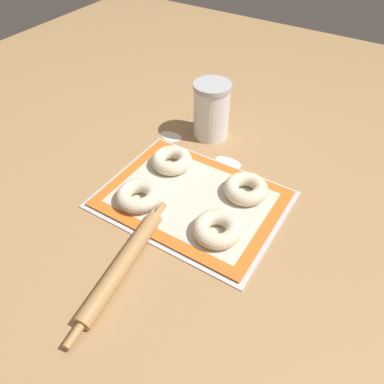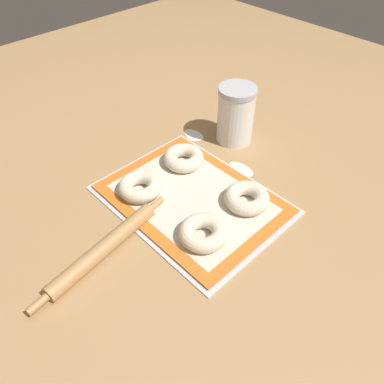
# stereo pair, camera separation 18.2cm
# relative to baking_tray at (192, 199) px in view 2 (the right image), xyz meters

# --- Properties ---
(ground_plane) EXTENTS (2.80, 2.80, 0.00)m
(ground_plane) POSITION_rel_baking_tray_xyz_m (0.01, -0.01, -0.00)
(ground_plane) COLOR #A87F51
(baking_tray) EXTENTS (0.49, 0.37, 0.01)m
(baking_tray) POSITION_rel_baking_tray_xyz_m (0.00, 0.00, 0.00)
(baking_tray) COLOR silver
(baking_tray) RESTS_ON ground_plane
(baking_mat) EXTENTS (0.47, 0.35, 0.00)m
(baking_mat) POSITION_rel_baking_tray_xyz_m (0.00, -0.00, 0.01)
(baking_mat) COLOR orange
(baking_mat) RESTS_ON baking_tray
(bagel_front_left) EXTENTS (0.12, 0.12, 0.04)m
(bagel_front_left) POSITION_rel_baking_tray_xyz_m (-0.11, -0.09, 0.03)
(bagel_front_left) COLOR beige
(bagel_front_left) RESTS_ON baking_mat
(bagel_front_right) EXTENTS (0.12, 0.12, 0.04)m
(bagel_front_right) POSITION_rel_baking_tray_xyz_m (0.12, -0.08, 0.03)
(bagel_front_right) COLOR beige
(bagel_front_right) RESTS_ON baking_mat
(bagel_back_left) EXTENTS (0.12, 0.12, 0.04)m
(bagel_back_left) POSITION_rel_baking_tray_xyz_m (-0.12, 0.08, 0.03)
(bagel_back_left) COLOR beige
(bagel_back_left) RESTS_ON baking_mat
(bagel_back_right) EXTENTS (0.12, 0.12, 0.04)m
(bagel_back_right) POSITION_rel_baking_tray_xyz_m (0.12, 0.09, 0.03)
(bagel_back_right) COLOR beige
(bagel_back_right) RESTS_ON baking_mat
(flour_canister) EXTENTS (0.12, 0.12, 0.19)m
(flour_canister) POSITION_rel_baking_tray_xyz_m (-0.11, 0.30, 0.09)
(flour_canister) COLOR white
(flour_canister) RESTS_ON ground_plane
(rolling_pin) EXTENTS (0.09, 0.42, 0.04)m
(rolling_pin) POSITION_rel_baking_tray_xyz_m (-0.01, -0.28, 0.02)
(rolling_pin) COLOR #AD7F4C
(rolling_pin) RESTS_ON ground_plane
(flour_patch_near) EXTENTS (0.09, 0.04, 0.00)m
(flour_patch_near) POSITION_rel_baking_tray_xyz_m (0.01, 0.20, -0.00)
(flour_patch_near) COLOR white
(flour_patch_near) RESTS_ON ground_plane
(flour_patch_far) EXTENTS (0.08, 0.05, 0.00)m
(flour_patch_far) POSITION_rel_baking_tray_xyz_m (-0.22, 0.22, -0.00)
(flour_patch_far) COLOR white
(flour_patch_far) RESTS_ON ground_plane
(flour_patch_side) EXTENTS (0.05, 0.04, 0.00)m
(flour_patch_side) POSITION_rel_baking_tray_xyz_m (-0.21, 0.21, -0.00)
(flour_patch_side) COLOR white
(flour_patch_side) RESTS_ON ground_plane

